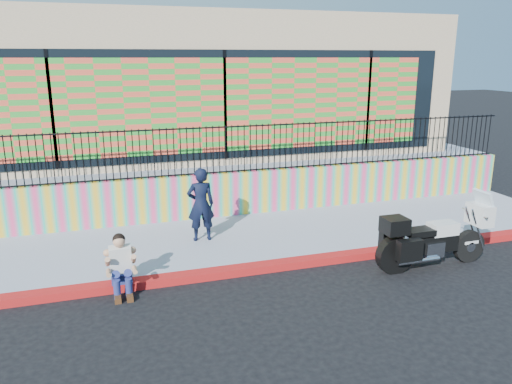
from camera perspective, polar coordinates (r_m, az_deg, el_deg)
name	(u,v)px	position (r m, az deg, el deg)	size (l,w,h in m)	color
ground	(278,269)	(10.03, 2.57, -8.75)	(90.00, 90.00, 0.00)	black
red_curb	(278,265)	(10.00, 2.57, -8.35)	(16.00, 0.30, 0.15)	#A51E0B
sidewalk	(254,237)	(11.45, -0.28, -5.22)	(16.00, 3.00, 0.15)	gray
mural_wall	(235,194)	(12.73, -2.44, -0.18)	(16.00, 0.20, 1.10)	#F9417E
metal_fence	(234,149)	(12.47, -2.50, 4.92)	(15.80, 0.04, 1.20)	black
elevated_platform	(196,159)	(17.59, -6.84, 3.78)	(16.00, 10.00, 1.25)	gray
storefront_building	(195,82)	(17.05, -6.97, 12.32)	(14.00, 8.06, 4.00)	tan
police_motorcycle	(432,237)	(10.46, 19.47, -4.92)	(2.41, 0.80, 1.50)	black
police_officer	(201,204)	(10.92, -6.33, -1.42)	(0.59, 0.39, 1.63)	black
seated_man	(121,270)	(9.16, -15.13, -8.65)	(0.54, 0.71, 1.06)	navy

